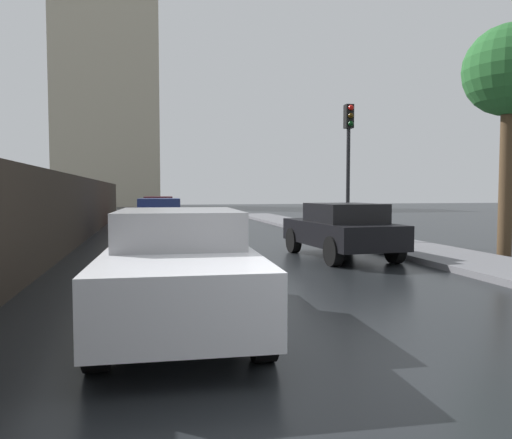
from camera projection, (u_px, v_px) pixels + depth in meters
The scene contains 8 objects.
ground at pixel (415, 398), 3.93m from camera, with size 120.00×120.00×0.00m, color black.
car_black_mid_road at pixel (341, 229), 12.21m from camera, with size 1.99×3.93×1.38m.
car_maroon_far_ahead at pixel (159, 210), 24.98m from camera, with size 1.82×4.36×1.42m.
car_blue_behind_camera at pixel (160, 216), 18.48m from camera, with size 1.91×4.30×1.42m.
car_white_far_lane at pixel (179, 265), 6.09m from camera, with size 1.93×4.45×1.44m.
traffic_light at pixel (349, 146), 15.48m from camera, with size 0.26×0.39×4.30m.
street_tree_mid at pixel (509, 74), 12.49m from camera, with size 2.33×2.33×5.96m.
distant_tower at pixel (108, 97), 55.35m from camera, with size 11.62×7.04×31.12m.
Camera 1 is at (-2.09, -3.47, 1.67)m, focal length 34.09 mm.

